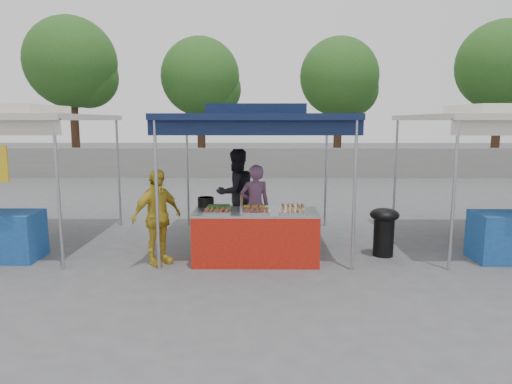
{
  "coord_description": "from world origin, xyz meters",
  "views": [
    {
      "loc": [
        0.06,
        -7.32,
        2.3
      ],
      "look_at": [
        0.0,
        0.6,
        1.05
      ],
      "focal_mm": 32.0,
      "sensor_mm": 36.0,
      "label": 1
    }
  ],
  "objects_px": {
    "vendor_woman": "(255,206)",
    "helper_man": "(236,193)",
    "wok_burner": "(384,228)",
    "cooking_pot": "(206,202)",
    "customer_person": "(157,217)",
    "vendor_table": "(256,237)"
  },
  "relations": [
    {
      "from": "vendor_table",
      "to": "helper_man",
      "type": "distance_m",
      "value": 1.83
    },
    {
      "from": "cooking_pot",
      "to": "vendor_table",
      "type": "bearing_deg",
      "value": -23.72
    },
    {
      "from": "wok_burner",
      "to": "customer_person",
      "type": "relative_size",
      "value": 0.54
    },
    {
      "from": "cooking_pot",
      "to": "wok_burner",
      "type": "height_order",
      "value": "cooking_pot"
    },
    {
      "from": "helper_man",
      "to": "customer_person",
      "type": "bearing_deg",
      "value": 24.23
    },
    {
      "from": "cooking_pot",
      "to": "customer_person",
      "type": "xyz_separation_m",
      "value": [
        -0.72,
        -0.49,
        -0.16
      ]
    },
    {
      "from": "helper_man",
      "to": "customer_person",
      "type": "xyz_separation_m",
      "value": [
        -1.17,
        -1.84,
        -0.1
      ]
    },
    {
      "from": "vendor_woman",
      "to": "customer_person",
      "type": "xyz_separation_m",
      "value": [
        -1.55,
        -1.06,
        0.02
      ]
    },
    {
      "from": "vendor_table",
      "to": "vendor_woman",
      "type": "xyz_separation_m",
      "value": [
        -0.02,
        0.94,
        0.33
      ]
    },
    {
      "from": "vendor_woman",
      "to": "helper_man",
      "type": "height_order",
      "value": "helper_man"
    },
    {
      "from": "customer_person",
      "to": "helper_man",
      "type": "bearing_deg",
      "value": 9.7
    },
    {
      "from": "helper_man",
      "to": "wok_burner",
      "type": "bearing_deg",
      "value": 118.91
    },
    {
      "from": "helper_man",
      "to": "customer_person",
      "type": "distance_m",
      "value": 2.18
    },
    {
      "from": "customer_person",
      "to": "wok_burner",
      "type": "bearing_deg",
      "value": -40.58
    },
    {
      "from": "wok_burner",
      "to": "helper_man",
      "type": "xyz_separation_m",
      "value": [
        -2.59,
        1.36,
        0.38
      ]
    },
    {
      "from": "vendor_woman",
      "to": "customer_person",
      "type": "bearing_deg",
      "value": 20.1
    },
    {
      "from": "cooking_pot",
      "to": "customer_person",
      "type": "bearing_deg",
      "value": -145.95
    },
    {
      "from": "wok_burner",
      "to": "helper_man",
      "type": "distance_m",
      "value": 2.95
    },
    {
      "from": "customer_person",
      "to": "vendor_woman",
      "type": "bearing_deg",
      "value": -13.53
    },
    {
      "from": "vendor_woman",
      "to": "wok_burner",
      "type": "bearing_deg",
      "value": 150.99
    },
    {
      "from": "cooking_pot",
      "to": "wok_burner",
      "type": "bearing_deg",
      "value": -0.18
    },
    {
      "from": "vendor_table",
      "to": "cooking_pot",
      "type": "relative_size",
      "value": 7.33
    }
  ]
}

